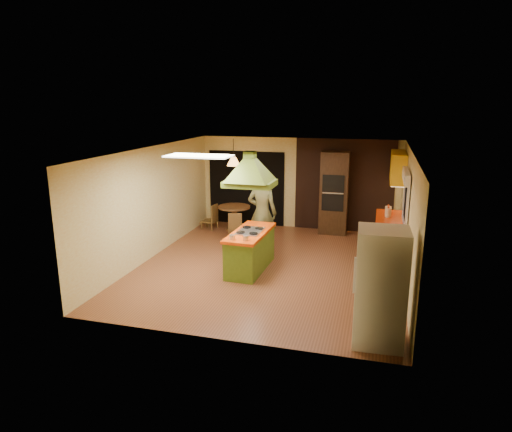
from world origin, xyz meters
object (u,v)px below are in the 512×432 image
(refrigerator, at_px, (380,287))
(wall_oven, at_px, (334,193))
(dining_table, at_px, (234,213))
(kitchen_island, at_px, (250,250))
(canister_large, at_px, (388,213))
(man, at_px, (262,213))

(refrigerator, xyz_separation_m, wall_oven, (-1.26, 5.66, 0.23))
(wall_oven, xyz_separation_m, dining_table, (-2.66, -0.42, -0.63))
(kitchen_island, relative_size, refrigerator, 0.97)
(refrigerator, bearing_deg, canister_large, 85.88)
(man, bearing_deg, dining_table, -49.82)
(man, relative_size, dining_table, 2.16)
(refrigerator, height_order, wall_oven, wall_oven)
(man, distance_m, wall_oven, 2.53)
(wall_oven, height_order, canister_large, wall_oven)
(man, distance_m, canister_large, 2.87)
(canister_large, bearing_deg, dining_table, 164.14)
(man, distance_m, refrigerator, 4.48)
(man, xyz_separation_m, wall_oven, (1.44, 2.08, 0.15))
(refrigerator, xyz_separation_m, dining_table, (-3.92, 5.24, -0.41))
(man, xyz_separation_m, canister_large, (2.82, 0.51, 0.07))
(kitchen_island, relative_size, dining_table, 1.91)
(wall_oven, bearing_deg, refrigerator, -79.38)
(wall_oven, relative_size, dining_table, 2.48)
(dining_table, relative_size, canister_large, 4.36)
(refrigerator, relative_size, wall_oven, 0.79)
(kitchen_island, xyz_separation_m, wall_oven, (1.39, 3.26, 0.67))
(man, height_order, wall_oven, wall_oven)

